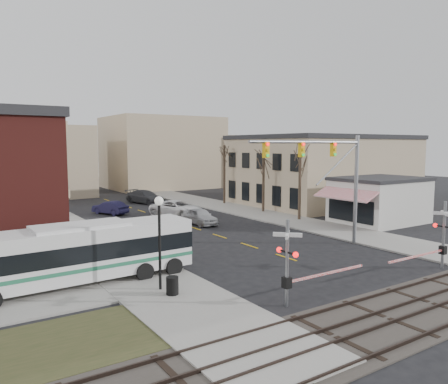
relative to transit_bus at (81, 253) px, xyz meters
The scene contains 22 objects.
ground 13.27m from the transit_bus, 15.90° to the right, with size 160.00×160.00×0.00m, color black.
sidewalk_west 16.78m from the transit_bus, 79.10° to the left, with size 5.00×60.00×0.12m, color gray.
sidewalk_east 27.61m from the transit_bus, 36.50° to the left, with size 5.00×60.00×0.12m, color gray.
ballast_strip 17.26m from the transit_bus, 42.52° to the right, with size 160.00×5.00×0.06m, color #332D28.
rail_tracks 17.25m from the transit_bus, 42.52° to the right, with size 160.00×3.91×0.14m.
tan_building 38.42m from the transit_bus, 25.32° to the left, with size 20.30×15.30×8.50m.
awning_shop 28.83m from the transit_bus, ahead, with size 9.74×6.20×4.30m.
tree_east_a 24.69m from the transit_bus, 19.93° to the left, with size 0.28×0.28×6.75m.
tree_east_b 27.56m from the transit_bus, 31.54° to the left, with size 0.28×0.28×6.30m.
tree_east_c 32.64m from the transit_bus, 43.43° to the left, with size 0.28×0.28×7.20m.
transit_bus is the anchor object (origin of this frame).
traffic_signal_mast 17.44m from the transit_bus, ahead, with size 9.94×0.30×8.00m.
rr_crossing_west 10.97m from the transit_bus, 47.92° to the right, with size 5.60×1.36×4.00m.
rr_crossing_east 20.27m from the transit_bus, 25.01° to the right, with size 5.60×1.36×4.00m.
street_lamp 4.67m from the transit_bus, 46.67° to the right, with size 0.44×0.44×4.67m.
trash_bin 5.37m from the transit_bus, 53.13° to the right, with size 0.60×0.60×0.87m, color black.
car_a 18.43m from the transit_bus, 40.20° to the left, with size 1.76×4.36×1.49m, color #9D9EA1.
car_b 24.08m from the transit_bus, 67.86° to the left, with size 1.47×4.22×1.39m, color #191739.
car_c 22.33m from the transit_bus, 49.96° to the left, with size 2.71×5.87×1.63m, color white.
car_d 32.38m from the transit_bus, 61.05° to the left, with size 2.30×5.66×1.64m, color #3E3F43.
pedestrian_near 2.84m from the transit_bus, 15.29° to the left, with size 0.61×0.40×1.67m, color #4D413D.
pedestrian_far 3.68m from the transit_bus, 66.63° to the left, with size 0.75×0.59×1.55m, color #303954.
Camera 1 is at (-18.64, -19.00, 7.28)m, focal length 35.00 mm.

